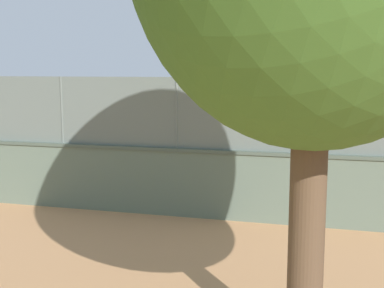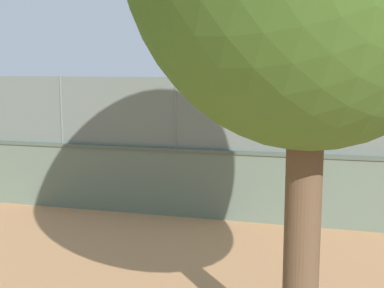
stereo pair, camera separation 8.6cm
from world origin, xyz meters
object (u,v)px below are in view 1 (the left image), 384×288
Objects in this scene: player_near_wall_returning at (296,130)px; sports_ball at (290,157)px; player_at_service_line at (71,149)px; player_crossing_court at (215,146)px.

player_near_wall_returning is 2.41m from sports_ball.
player_at_service_line reaches higher than sports_ball.
player_at_service_line is (7.28, 7.31, -0.09)m from player_near_wall_returning.
player_near_wall_returning is 10.31m from player_at_service_line.
sports_ball is at bearing -144.82° from player_at_service_line.
player_at_service_line reaches higher than player_crossing_court.
player_at_service_line is at bearing 26.02° from player_crossing_court.
player_at_service_line is 11.28× the size of sports_ball.
player_crossing_court is (2.58, 5.01, -0.10)m from player_near_wall_returning.
player_crossing_court is (-4.70, -2.29, -0.01)m from player_at_service_line.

